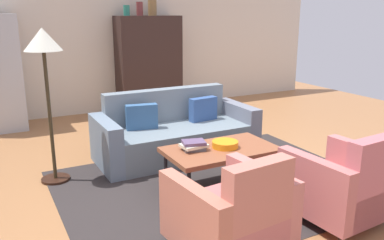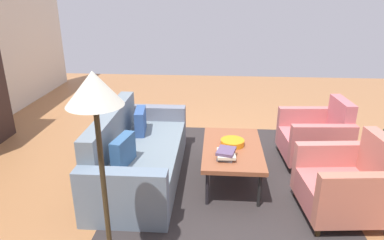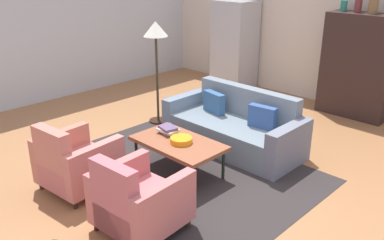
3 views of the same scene
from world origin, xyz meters
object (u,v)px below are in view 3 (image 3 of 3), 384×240
at_px(armchair_right, 137,202).
at_px(vase_round, 358,5).
at_px(coffee_table, 178,144).
at_px(armchair_left, 74,164).
at_px(book_stack, 168,130).
at_px(cabinet, 358,66).
at_px(couch, 236,128).
at_px(vase_tall, 344,6).
at_px(vase_small, 373,5).
at_px(refrigerator, 235,45).
at_px(floor_lamp, 156,39).
at_px(fruit_bowl, 181,140).

xyz_separation_m(armchair_right, vase_round, (-0.09, 4.89, 1.58)).
relative_size(coffee_table, armchair_left, 1.36).
bearing_deg(book_stack, vase_round, 77.65).
bearing_deg(armchair_left, cabinet, 69.93).
distance_m(couch, coffee_table, 1.19).
height_order(vase_tall, vase_small, vase_small).
distance_m(armchair_left, book_stack, 1.30).
bearing_deg(couch, book_stack, 75.29).
height_order(couch, book_stack, couch).
bearing_deg(vase_small, armchair_left, -105.49).
distance_m(cabinet, vase_small, 1.05).
distance_m(couch, armchair_right, 2.43).
relative_size(refrigerator, floor_lamp, 1.08).
bearing_deg(vase_tall, cabinet, 0.68).
relative_size(fruit_bowl, book_stack, 1.03).
bearing_deg(fruit_bowl, vase_tall, 86.82).
height_order(vase_round, floor_lamp, vase_round).
bearing_deg(book_stack, refrigerator, 116.10).
relative_size(coffee_table, book_stack, 4.35).
bearing_deg(couch, vase_small, -106.96).
distance_m(vase_tall, refrigerator, 2.48).
distance_m(couch, vase_tall, 3.02).
distance_m(coffee_table, vase_round, 4.05).
distance_m(armchair_right, floor_lamp, 3.29).
bearing_deg(armchair_left, coffee_table, 57.34).
relative_size(couch, coffee_table, 1.75).
distance_m(couch, refrigerator, 3.23).
relative_size(book_stack, floor_lamp, 0.16).
distance_m(armchair_left, vase_round, 5.26).
xyz_separation_m(armchair_right, fruit_bowl, (-0.55, 1.17, 0.15)).
xyz_separation_m(fruit_bowl, floor_lamp, (-1.64, 1.03, 0.96)).
distance_m(book_stack, vase_round, 3.99).
bearing_deg(couch, armchair_left, 75.61).
bearing_deg(floor_lamp, vase_small, 48.93).
relative_size(armchair_left, vase_small, 3.11).
bearing_deg(vase_tall, book_stack, -98.55).
distance_m(armchair_right, refrigerator, 5.50).
distance_m(couch, vase_small, 3.13).
relative_size(coffee_table, vase_tall, 6.45).
height_order(armchair_left, book_stack, armchair_left).
bearing_deg(vase_tall, armchair_right, -86.00).
bearing_deg(couch, floor_lamp, 5.33).
bearing_deg(armchair_right, cabinet, 85.38).
bearing_deg(cabinet, refrigerator, -177.77).
height_order(armchair_left, armchair_right, same).
xyz_separation_m(book_stack, vase_small, (1.05, 3.64, 1.44)).
bearing_deg(cabinet, vase_tall, -179.32).
relative_size(cabinet, floor_lamp, 1.05).
height_order(armchair_right, cabinet, cabinet).
xyz_separation_m(book_stack, floor_lamp, (-1.30, 0.95, 0.94)).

